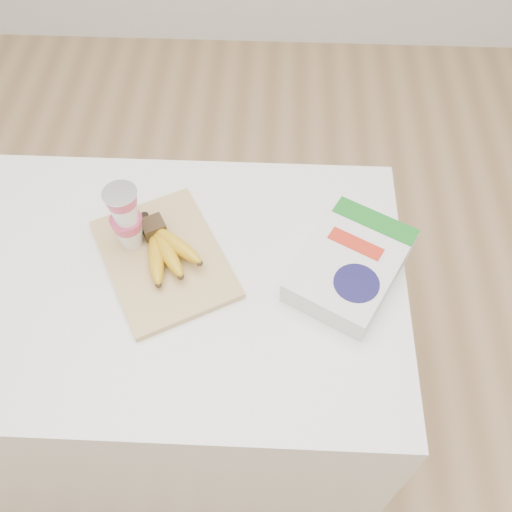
# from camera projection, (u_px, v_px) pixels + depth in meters

# --- Properties ---
(room) EXTENTS (4.00, 4.00, 4.00)m
(room) POSITION_uv_depth(u_px,v_px,m) (99.00, 37.00, 0.74)
(room) COLOR tan
(room) RESTS_ON ground
(table) EXTENTS (1.04, 0.69, 0.78)m
(table) POSITION_uv_depth(u_px,v_px,m) (180.00, 357.00, 1.52)
(table) COLOR white
(table) RESTS_ON ground
(cutting_board) EXTENTS (0.36, 0.40, 0.02)m
(cutting_board) POSITION_uv_depth(u_px,v_px,m) (164.00, 259.00, 1.22)
(cutting_board) COLOR tan
(cutting_board) RESTS_ON table
(bananas) EXTENTS (0.16, 0.18, 0.06)m
(bananas) POSITION_uv_depth(u_px,v_px,m) (165.00, 249.00, 1.20)
(bananas) COLOR #382816
(bananas) RESTS_ON cutting_board
(yogurt_stack) EXTENTS (0.07, 0.07, 0.16)m
(yogurt_stack) POSITION_uv_depth(u_px,v_px,m) (126.00, 217.00, 1.17)
(yogurt_stack) COLOR white
(yogurt_stack) RESTS_ON cutting_board
(cereal_box) EXTENTS (0.29, 0.33, 0.06)m
(cereal_box) POSITION_uv_depth(u_px,v_px,m) (351.00, 265.00, 1.19)
(cereal_box) COLOR white
(cereal_box) RESTS_ON table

